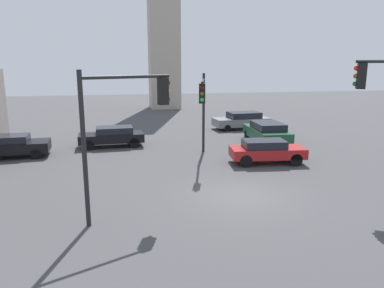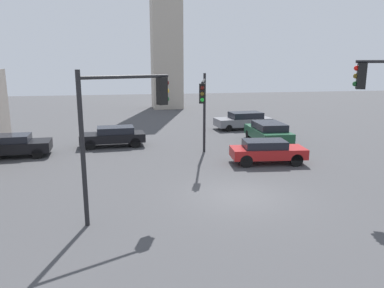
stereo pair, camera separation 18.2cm
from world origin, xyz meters
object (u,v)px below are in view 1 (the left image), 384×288
traffic_light_0 (125,114)px  car_2 (266,151)px  car_0 (112,136)px  car_4 (10,146)px  car_3 (242,120)px  car_1 (267,132)px  traffic_light_1 (203,100)px

traffic_light_0 → car_2: 10.19m
traffic_light_0 → car_0: (-0.68, 11.86, -3.04)m
car_0 → car_4: 6.19m
traffic_light_0 → car_0: traffic_light_0 is taller
car_2 → car_4: bearing=169.8°
car_3 → car_4: car_3 is taller
car_0 → car_1: size_ratio=0.89×
car_2 → car_3: (2.37, 10.93, 0.03)m
traffic_light_0 → car_3: (10.19, 16.71, -3.02)m
traffic_light_0 → car_2: size_ratio=1.24×
car_0 → car_3: bearing=-158.4°
traffic_light_0 → traffic_light_1: 8.47m
car_1 → car_4: size_ratio=1.11×
car_1 → car_4: (-16.59, -0.75, -0.07)m
car_3 → traffic_light_1: bearing=55.4°
car_0 → car_3: car_3 is taller
car_1 → car_2: bearing=159.8°
traffic_light_1 → car_3: size_ratio=1.02×
car_3 → car_4: 18.06m
car_2 → car_4: 15.07m
traffic_light_0 → car_0: bearing=68.0°
car_2 → car_3: car_3 is taller
traffic_light_1 → car_4: (-11.09, 2.91, -2.77)m
car_1 → car_3: (0.21, 5.86, -0.04)m
car_0 → car_2: size_ratio=1.02×
car_0 → car_1: 10.71m
traffic_light_1 → car_2: size_ratio=1.16×
car_0 → car_2: bearing=142.0°
traffic_light_1 → car_0: traffic_light_1 is taller
traffic_light_0 → car_0: 12.26m
car_4 → car_1: bearing=-0.5°
traffic_light_0 → car_3: 19.80m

